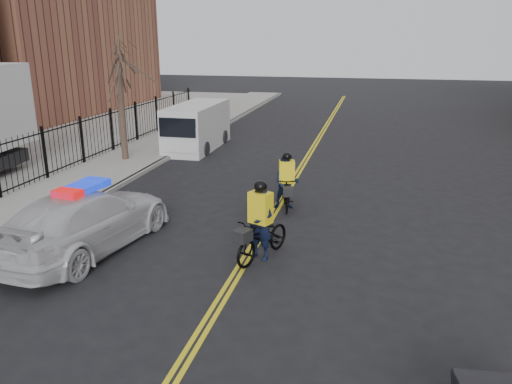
{
  "coord_description": "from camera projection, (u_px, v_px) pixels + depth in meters",
  "views": [
    {
      "loc": [
        2.83,
        -9.28,
        5.21
      ],
      "look_at": [
        -0.07,
        2.94,
        1.3
      ],
      "focal_mm": 35.0,
      "sensor_mm": 36.0,
      "label": 1
    }
  ],
  "objects": [
    {
      "name": "curb",
      "position": [
        139.0,
        174.0,
        19.52
      ],
      "size": [
        0.2,
        60.0,
        0.15
      ],
      "primitive_type": "cube",
      "color": "gray",
      "rests_on": "ground"
    },
    {
      "name": "street_tree",
      "position": [
        119.0,
        79.0,
        20.71
      ],
      "size": [
        3.2,
        3.2,
        4.8
      ],
      "color": "#3C2C23",
      "rests_on": "sidewalk"
    },
    {
      "name": "police_cruiser",
      "position": [
        86.0,
        220.0,
        12.59
      ],
      "size": [
        2.86,
        5.62,
        1.72
      ],
      "rotation": [
        0.0,
        0.0,
        3.01
      ],
      "color": "silver",
      "rests_on": "ground"
    },
    {
      "name": "center_line_left",
      "position": [
        288.0,
        186.0,
        18.24
      ],
      "size": [
        0.1,
        60.0,
        0.01
      ],
      "primitive_type": "cube",
      "color": "yellow",
      "rests_on": "ground"
    },
    {
      "name": "cyclist_near",
      "position": [
        260.0,
        232.0,
        12.09
      ],
      "size": [
        1.42,
        2.14,
        1.99
      ],
      "rotation": [
        0.0,
        0.0,
        -0.39
      ],
      "color": "black",
      "rests_on": "ground"
    },
    {
      "name": "warehouse_far",
      "position": [
        15.0,
        11.0,
        36.08
      ],
      "size": [
        14.0,
        18.0,
        14.0
      ],
      "primitive_type": "cube",
      "color": "brown",
      "rests_on": "ground"
    },
    {
      "name": "center_line_right",
      "position": [
        292.0,
        186.0,
        18.2
      ],
      "size": [
        0.1,
        60.0,
        0.01
      ],
      "primitive_type": "cube",
      "color": "yellow",
      "rests_on": "ground"
    },
    {
      "name": "iron_fence",
      "position": [
        68.0,
        147.0,
        19.91
      ],
      "size": [
        0.12,
        28.0,
        2.0
      ],
      "primitive_type": null,
      "color": "black",
      "rests_on": "ground"
    },
    {
      "name": "cargo_van",
      "position": [
        196.0,
        127.0,
        24.03
      ],
      "size": [
        2.03,
        5.14,
        2.14
      ],
      "rotation": [
        0.0,
        0.0,
        0.01
      ],
      "color": "silver",
      "rests_on": "ground"
    },
    {
      "name": "sidewalk",
      "position": [
        104.0,
        172.0,
        19.85
      ],
      "size": [
        3.0,
        60.0,
        0.15
      ],
      "primitive_type": "cube",
      "color": "gray",
      "rests_on": "ground"
    },
    {
      "name": "ground",
      "position": [
        228.0,
        289.0,
        10.79
      ],
      "size": [
        120.0,
        120.0,
        0.0
      ],
      "primitive_type": "plane",
      "color": "black",
      "rests_on": "ground"
    },
    {
      "name": "cyclist_far",
      "position": [
        287.0,
        187.0,
        15.64
      ],
      "size": [
        0.94,
        1.87,
        1.82
      ],
      "rotation": [
        0.0,
        0.0,
        0.24
      ],
      "color": "black",
      "rests_on": "ground"
    }
  ]
}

